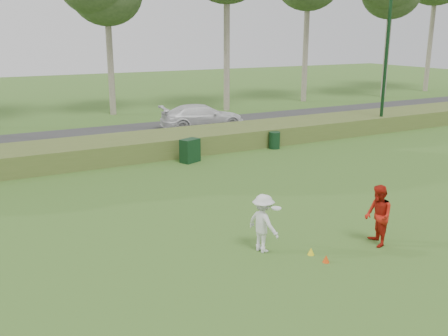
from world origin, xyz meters
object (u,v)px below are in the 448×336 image
lamp_post (388,32)px  player_white (263,223)px  cone_yellow (311,251)px  car_right (202,117)px  cone_orange (326,259)px  player_red (378,216)px  utility_cabinet (190,151)px  trash_bin (274,140)px

lamp_post → player_white: (-14.78, -10.68, -4.80)m
cone_yellow → car_right: bearing=73.8°
cone_orange → player_red: bearing=6.5°
cone_yellow → utility_cabinet: utility_cabinet is taller
player_white → utility_cabinet: size_ratio=1.50×
trash_bin → lamp_post: bearing=5.2°
player_red → car_right: bearing=-167.7°
cone_orange → utility_cabinet: bearing=84.3°
player_white → lamp_post: bearing=-66.7°
cone_orange → utility_cabinet: size_ratio=0.19×
player_white → utility_cabinet: bearing=-25.2°
player_red → player_white: bearing=-88.7°
cone_yellow → player_red: bearing=-9.2°
lamp_post → utility_cabinet: bearing=-174.6°
cone_orange → utility_cabinet: (1.08, 10.82, 0.43)m
cone_orange → cone_yellow: (-0.07, 0.54, 0.00)m
car_right → player_red: bearing=-179.9°
cone_orange → car_right: (4.84, 17.44, 0.68)m
player_red → trash_bin: player_red is taller
lamp_post → cone_orange: bearing=-138.8°
cone_yellow → utility_cabinet: (1.14, 10.28, 0.43)m
player_red → cone_orange: (-1.91, -0.22, -0.75)m
lamp_post → player_red: (-11.82, -11.80, -4.75)m
cone_yellow → car_right: 17.62m
cone_orange → cone_yellow: 0.54m
cone_yellow → trash_bin: trash_bin is taller
player_white → cone_yellow: (0.99, -0.80, -0.69)m
cone_yellow → car_right: car_right is taller
player_red → cone_yellow: (-1.97, 0.32, -0.75)m
player_red → cone_yellow: bearing=-77.3°
trash_bin → car_right: bearing=99.7°
lamp_post → player_white: lamp_post is taller
cone_orange → cone_yellow: bearing=96.9°
player_white → player_red: 3.16m
lamp_post → player_red: lamp_post is taller
player_white → player_red: (2.96, -1.12, 0.06)m
lamp_post → cone_orange: size_ratio=41.66×
player_red → cone_yellow: 2.13m
lamp_post → utility_cabinet: (-12.65, -1.20, -5.07)m
lamp_post → trash_bin: lamp_post is taller
utility_cabinet → car_right: size_ratio=0.21×
lamp_post → player_white: 18.86m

